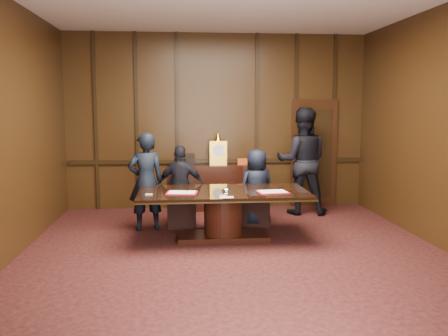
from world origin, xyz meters
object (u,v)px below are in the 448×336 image
sideboard (218,185)px  signatory_right (257,188)px  conference_table (223,207)px  witness_left (146,182)px  signatory_left (181,187)px  witness_right (302,161)px

sideboard → signatory_right: bearing=-67.6°
conference_table → witness_left: 1.44m
signatory_left → witness_left: (-0.58, -0.12, 0.11)m
conference_table → signatory_left: size_ratio=1.87×
conference_table → witness_left: witness_left is taller
conference_table → witness_left: size_ratio=1.61×
witness_left → sideboard: bearing=-146.1°
sideboard → signatory_left: 1.56m
witness_right → sideboard: bearing=-6.8°
witness_left → signatory_left: bearing=177.6°
sideboard → witness_left: 2.01m
signatory_left → witness_left: 0.60m
signatory_left → sideboard: bearing=-109.1°
conference_table → signatory_right: (0.65, 0.80, 0.15)m
sideboard → conference_table: size_ratio=0.61×
sideboard → witness_right: size_ratio=0.79×
witness_right → conference_table: bearing=56.0°
signatory_left → conference_table: bearing=138.6°
signatory_left → witness_right: (2.31, 0.84, 0.31)m
sideboard → signatory_left: bearing=-118.6°
signatory_right → conference_table: bearing=33.1°
sideboard → conference_table: sideboard is taller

